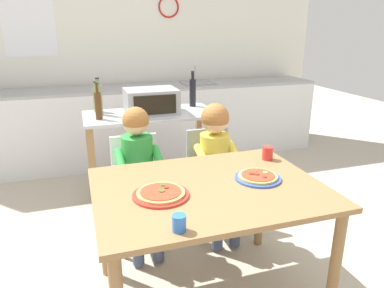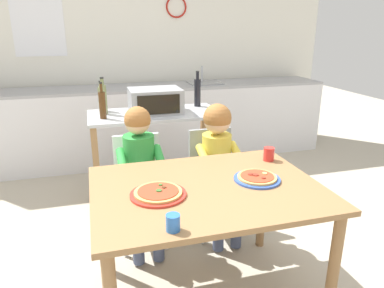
{
  "view_description": "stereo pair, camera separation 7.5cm",
  "coord_description": "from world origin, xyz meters",
  "px_view_note": "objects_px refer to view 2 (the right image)",
  "views": [
    {
      "loc": [
        -0.64,
        -1.69,
        1.59
      ],
      "look_at": [
        0.0,
        0.3,
        0.89
      ],
      "focal_mm": 33.48,
      "sensor_mm": 36.0,
      "label": 1
    },
    {
      "loc": [
        -0.57,
        -1.71,
        1.59
      ],
      "look_at": [
        0.0,
        0.3,
        0.89
      ],
      "focal_mm": 33.48,
      "sensor_mm": 36.0,
      "label": 2
    }
  ],
  "objects_px": {
    "bottle_dark_olive_oil": "(102,98)",
    "dining_chair_right": "(213,173)",
    "kitchen_island_cart": "(156,143)",
    "bottle_clear_vinegar": "(103,99)",
    "bottle_tall_green_wine": "(197,92)",
    "pizza_plate_red_rimmed": "(158,193)",
    "bottle_squat_spirits": "(102,104)",
    "dining_chair_left": "(139,182)",
    "pizza_plate_blue_rimmed": "(257,178)",
    "drinking_cup_blue": "(173,223)",
    "child_in_green_shirt": "(141,164)",
    "child_in_yellow_shirt": "(219,154)",
    "dining_table": "(207,202)",
    "drinking_cup_red": "(269,154)",
    "toaster_oven": "(155,101)"
  },
  "relations": [
    {
      "from": "drinking_cup_blue",
      "to": "drinking_cup_red",
      "type": "bearing_deg",
      "value": 39.49
    },
    {
      "from": "drinking_cup_blue",
      "to": "dining_table",
      "type": "bearing_deg",
      "value": 54.02
    },
    {
      "from": "child_in_green_shirt",
      "to": "child_in_yellow_shirt",
      "type": "distance_m",
      "value": 0.58
    },
    {
      "from": "child_in_green_shirt",
      "to": "drinking_cup_blue",
      "type": "bearing_deg",
      "value": -90.04
    },
    {
      "from": "dining_chair_right",
      "to": "pizza_plate_blue_rimmed",
      "type": "relative_size",
      "value": 3.04
    },
    {
      "from": "drinking_cup_blue",
      "to": "child_in_green_shirt",
      "type": "bearing_deg",
      "value": 89.96
    },
    {
      "from": "pizza_plate_blue_rimmed",
      "to": "dining_chair_left",
      "type": "bearing_deg",
      "value": 127.84
    },
    {
      "from": "dining_chair_left",
      "to": "dining_chair_right",
      "type": "distance_m",
      "value": 0.58
    },
    {
      "from": "kitchen_island_cart",
      "to": "child_in_yellow_shirt",
      "type": "xyz_separation_m",
      "value": [
        0.35,
        -0.69,
        0.11
      ]
    },
    {
      "from": "toaster_oven",
      "to": "bottle_clear_vinegar",
      "type": "height_order",
      "value": "bottle_clear_vinegar"
    },
    {
      "from": "pizza_plate_red_rimmed",
      "to": "drinking_cup_blue",
      "type": "bearing_deg",
      "value": -90.15
    },
    {
      "from": "dining_chair_right",
      "to": "child_in_yellow_shirt",
      "type": "relative_size",
      "value": 0.79
    },
    {
      "from": "bottle_squat_spirits",
      "to": "dining_chair_right",
      "type": "height_order",
      "value": "bottle_squat_spirits"
    },
    {
      "from": "dining_chair_right",
      "to": "pizza_plate_blue_rimmed",
      "type": "bearing_deg",
      "value": -90.0
    },
    {
      "from": "dining_chair_left",
      "to": "bottle_dark_olive_oil",
      "type": "bearing_deg",
      "value": 104.72
    },
    {
      "from": "bottle_tall_green_wine",
      "to": "bottle_squat_spirits",
      "type": "xyz_separation_m",
      "value": [
        -0.88,
        -0.24,
        -0.02
      ]
    },
    {
      "from": "dining_chair_right",
      "to": "pizza_plate_red_rimmed",
      "type": "distance_m",
      "value": 1.02
    },
    {
      "from": "kitchen_island_cart",
      "to": "bottle_clear_vinegar",
      "type": "xyz_separation_m",
      "value": [
        -0.42,
        0.08,
        0.42
      ]
    },
    {
      "from": "child_in_green_shirt",
      "to": "dining_chair_left",
      "type": "bearing_deg",
      "value": 90.0
    },
    {
      "from": "bottle_dark_olive_oil",
      "to": "dining_chair_right",
      "type": "distance_m",
      "value": 1.21
    },
    {
      "from": "kitchen_island_cart",
      "to": "pizza_plate_red_rimmed",
      "type": "xyz_separation_m",
      "value": [
        -0.23,
        -1.36,
        0.18
      ]
    },
    {
      "from": "pizza_plate_blue_rimmed",
      "to": "drinking_cup_blue",
      "type": "xyz_separation_m",
      "value": [
        -0.58,
        -0.39,
        0.03
      ]
    },
    {
      "from": "bottle_clear_vinegar",
      "to": "child_in_yellow_shirt",
      "type": "bearing_deg",
      "value": -44.88
    },
    {
      "from": "dining_table",
      "to": "dining_chair_left",
      "type": "height_order",
      "value": "dining_chair_left"
    },
    {
      "from": "dining_chair_left",
      "to": "pizza_plate_blue_rimmed",
      "type": "distance_m",
      "value": 0.99
    },
    {
      "from": "dining_chair_left",
      "to": "child_in_green_shirt",
      "type": "height_order",
      "value": "child_in_green_shirt"
    },
    {
      "from": "kitchen_island_cart",
      "to": "dining_table",
      "type": "height_order",
      "value": "kitchen_island_cart"
    },
    {
      "from": "kitchen_island_cart",
      "to": "bottle_tall_green_wine",
      "type": "bearing_deg",
      "value": 19.66
    },
    {
      "from": "dining_chair_right",
      "to": "drinking_cup_red",
      "type": "relative_size",
      "value": 9.19
    },
    {
      "from": "dining_chair_right",
      "to": "child_in_green_shirt",
      "type": "bearing_deg",
      "value": -168.61
    },
    {
      "from": "bottle_squat_spirits",
      "to": "drinking_cup_red",
      "type": "bearing_deg",
      "value": -43.99
    },
    {
      "from": "pizza_plate_blue_rimmed",
      "to": "drinking_cup_blue",
      "type": "relative_size",
      "value": 3.53
    },
    {
      "from": "bottle_clear_vinegar",
      "to": "dining_chair_right",
      "type": "distance_m",
      "value": 1.14
    },
    {
      "from": "dining_chair_left",
      "to": "drinking_cup_blue",
      "type": "height_order",
      "value": "same"
    },
    {
      "from": "bottle_squat_spirits",
      "to": "child_in_green_shirt",
      "type": "xyz_separation_m",
      "value": [
        0.21,
        -0.61,
        -0.31
      ]
    },
    {
      "from": "bottle_dark_olive_oil",
      "to": "child_in_yellow_shirt",
      "type": "distance_m",
      "value": 1.23
    },
    {
      "from": "toaster_oven",
      "to": "dining_chair_right",
      "type": "bearing_deg",
      "value": -59.19
    },
    {
      "from": "bottle_squat_spirits",
      "to": "bottle_dark_olive_oil",
      "type": "distance_m",
      "value": 0.29
    },
    {
      "from": "bottle_clear_vinegar",
      "to": "bottle_dark_olive_oil",
      "type": "relative_size",
      "value": 1.17
    },
    {
      "from": "bottle_tall_green_wine",
      "to": "bottle_dark_olive_oil",
      "type": "height_order",
      "value": "bottle_tall_green_wine"
    },
    {
      "from": "child_in_yellow_shirt",
      "to": "bottle_tall_green_wine",
      "type": "bearing_deg",
      "value": 84.16
    },
    {
      "from": "bottle_tall_green_wine",
      "to": "pizza_plate_red_rimmed",
      "type": "bearing_deg",
      "value": -113.79
    },
    {
      "from": "dining_chair_left",
      "to": "drinking_cup_red",
      "type": "height_order",
      "value": "drinking_cup_red"
    },
    {
      "from": "toaster_oven",
      "to": "dining_table",
      "type": "distance_m",
      "value": 1.36
    },
    {
      "from": "bottle_dark_olive_oil",
      "to": "dining_chair_right",
      "type": "bearing_deg",
      "value": -44.69
    },
    {
      "from": "bottle_tall_green_wine",
      "to": "dining_chair_left",
      "type": "distance_m",
      "value": 1.12
    },
    {
      "from": "kitchen_island_cart",
      "to": "drinking_cup_red",
      "type": "bearing_deg",
      "value": -61.84
    },
    {
      "from": "bottle_squat_spirits",
      "to": "drinking_cup_red",
      "type": "height_order",
      "value": "bottle_squat_spirits"
    },
    {
      "from": "dining_chair_left",
      "to": "pizza_plate_red_rimmed",
      "type": "bearing_deg",
      "value": -89.99
    },
    {
      "from": "dining_chair_right",
      "to": "child_in_yellow_shirt",
      "type": "distance_m",
      "value": 0.24
    }
  ]
}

